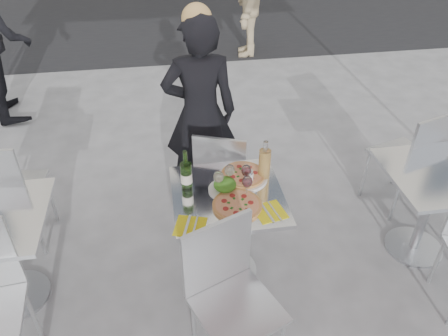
{
  "coord_description": "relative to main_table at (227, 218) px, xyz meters",
  "views": [
    {
      "loc": [
        -0.37,
        -2.17,
        2.56
      ],
      "look_at": [
        0.0,
        0.15,
        0.85
      ],
      "focal_mm": 35.0,
      "sensor_mm": 36.0,
      "label": 1
    }
  ],
  "objects": [
    {
      "name": "napkin_left",
      "position": [
        -0.27,
        -0.27,
        0.21
      ],
      "size": [
        0.22,
        0.22,
        0.01
      ],
      "rotation": [
        0.0,
        0.0,
        -0.3
      ],
      "color": "yellow",
      "rests_on": "main_table"
    },
    {
      "name": "wine_bottle",
      "position": [
        -0.26,
        0.1,
        0.32
      ],
      "size": [
        0.07,
        0.08,
        0.29
      ],
      "color": "#2A4C1C",
      "rests_on": "main_table"
    },
    {
      "name": "side_table_right",
      "position": [
        1.5,
        0.0,
        0.0
      ],
      "size": [
        0.72,
        0.72,
        0.75
      ],
      "color": "#B7BABF",
      "rests_on": "ground"
    },
    {
      "name": "main_table",
      "position": [
        0.0,
        0.0,
        0.0
      ],
      "size": [
        0.72,
        0.72,
        0.75
      ],
      "color": "#B7BABF",
      "rests_on": "ground"
    },
    {
      "name": "wineglass_white_b",
      "position": [
        0.03,
        0.1,
        0.32
      ],
      "size": [
        0.07,
        0.07,
        0.16
      ],
      "color": "white",
      "rests_on": "main_table"
    },
    {
      "name": "wineglass_red_a",
      "position": [
        0.12,
        -0.04,
        0.32
      ],
      "size": [
        0.07,
        0.07,
        0.16
      ],
      "color": "white",
      "rests_on": "main_table"
    },
    {
      "name": "wineglass_red_b",
      "position": [
        0.14,
        0.08,
        0.32
      ],
      "size": [
        0.07,
        0.07,
        0.16
      ],
      "color": "white",
      "rests_on": "main_table"
    },
    {
      "name": "wineglass_white_a",
      "position": [
        -0.05,
        0.04,
        0.32
      ],
      "size": [
        0.07,
        0.07,
        0.16
      ],
      "color": "white",
      "rests_on": "main_table"
    },
    {
      "name": "sugar_shaker",
      "position": [
        0.15,
        0.08,
        0.26
      ],
      "size": [
        0.06,
        0.06,
        0.11
      ],
      "color": "white",
      "rests_on": "main_table"
    },
    {
      "name": "chair_far",
      "position": [
        0.05,
        0.57,
        -0.01
      ],
      "size": [
        0.52,
        0.53,
        0.89
      ],
      "rotation": [
        0.0,
        0.0,
        2.78
      ],
      "color": "silver",
      "rests_on": "ground"
    },
    {
      "name": "pizza_near",
      "position": [
        0.04,
        -0.13,
        0.22
      ],
      "size": [
        0.31,
        0.31,
        0.02
      ],
      "color": "tan",
      "rests_on": "main_table"
    },
    {
      "name": "pizza_far",
      "position": [
        0.13,
        0.16,
        0.23
      ],
      "size": [
        0.34,
        0.34,
        0.03
      ],
      "color": "white",
      "rests_on": "main_table"
    },
    {
      "name": "side_chair_lfar",
      "position": [
        -1.56,
        0.5,
        0.05
      ],
      "size": [
        0.49,
        0.51,
        1.0
      ],
      "rotation": [
        0.0,
        0.0,
        3.06
      ],
      "color": "silver",
      "rests_on": "ground"
    },
    {
      "name": "chair_near",
      "position": [
        -0.09,
        -0.6,
        0.03
      ],
      "size": [
        0.58,
        0.58,
        0.96
      ],
      "rotation": [
        0.0,
        0.0,
        0.4
      ],
      "color": "silver",
      "rests_on": "ground"
    },
    {
      "name": "woman_diner",
      "position": [
        -0.07,
        0.95,
        0.29
      ],
      "size": [
        0.61,
        0.41,
        1.66
      ],
      "primitive_type": "imported",
      "rotation": [
        0.0,
        0.0,
        3.12
      ],
      "color": "black",
      "rests_on": "ground"
    },
    {
      "name": "street_asphalt",
      "position": [
        0.0,
        6.5,
        -0.54
      ],
      "size": [
        24.0,
        5.0,
        0.0
      ],
      "primitive_type": "cube",
      "color": "black",
      "rests_on": "ground"
    },
    {
      "name": "salad_plate",
      "position": [
        -0.01,
        0.04,
        0.25
      ],
      "size": [
        0.22,
        0.22,
        0.09
      ],
      "color": "white",
      "rests_on": "main_table"
    },
    {
      "name": "ground",
      "position": [
        0.0,
        0.0,
        -0.54
      ],
      "size": [
        80.0,
        80.0,
        0.0
      ],
      "primitive_type": "plane",
      "color": "slate"
    },
    {
      "name": "napkin_right",
      "position": [
        0.23,
        -0.22,
        0.21
      ],
      "size": [
        0.21,
        0.21,
        0.01
      ],
      "rotation": [
        0.0,
        0.0,
        0.21
      ],
      "color": "yellow",
      "rests_on": "main_table"
    },
    {
      "name": "carafe",
      "position": [
        0.27,
        0.13,
        0.33
      ],
      "size": [
        0.08,
        0.08,
        0.29
      ],
      "color": "tan",
      "rests_on": "main_table"
    },
    {
      "name": "side_chair_rfar",
      "position": [
        1.62,
        0.48,
        0.04
      ],
      "size": [
        0.56,
        0.56,
        0.97
      ],
      "rotation": [
        0.0,
        0.0,
        3.44
      ],
      "color": "silver",
      "rests_on": "ground"
    }
  ]
}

